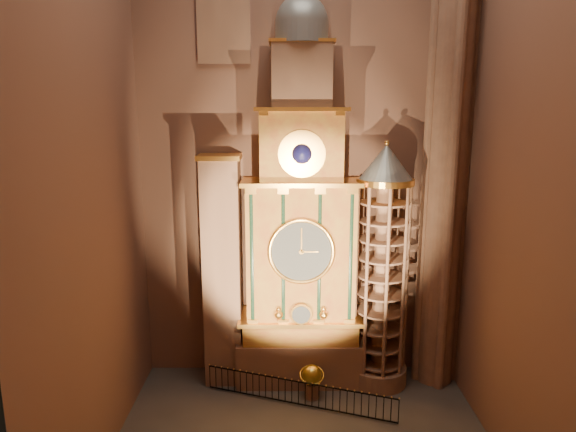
{
  "coord_description": "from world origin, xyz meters",
  "views": [
    {
      "loc": [
        -0.68,
        -16.39,
        12.09
      ],
      "look_at": [
        -0.56,
        3.0,
        8.0
      ],
      "focal_mm": 32.0,
      "sensor_mm": 36.0,
      "label": 1
    }
  ],
  "objects_px": {
    "astronomical_clock": "(301,237)",
    "iron_railing": "(298,393)",
    "celestial_globe": "(312,378)",
    "stair_turret": "(382,270)",
    "portrait_tower": "(223,271)"
  },
  "relations": [
    {
      "from": "astronomical_clock",
      "to": "iron_railing",
      "type": "bearing_deg",
      "value": -93.34
    },
    {
      "from": "astronomical_clock",
      "to": "celestial_globe",
      "type": "height_order",
      "value": "astronomical_clock"
    },
    {
      "from": "stair_turret",
      "to": "iron_railing",
      "type": "height_order",
      "value": "stair_turret"
    },
    {
      "from": "astronomical_clock",
      "to": "iron_railing",
      "type": "distance_m",
      "value": 6.48
    },
    {
      "from": "iron_railing",
      "to": "astronomical_clock",
      "type": "bearing_deg",
      "value": 86.66
    },
    {
      "from": "celestial_globe",
      "to": "iron_railing",
      "type": "height_order",
      "value": "celestial_globe"
    },
    {
      "from": "portrait_tower",
      "to": "celestial_globe",
      "type": "height_order",
      "value": "portrait_tower"
    },
    {
      "from": "portrait_tower",
      "to": "stair_turret",
      "type": "bearing_deg",
      "value": -2.33
    },
    {
      "from": "stair_turret",
      "to": "celestial_globe",
      "type": "distance_m",
      "value": 5.49
    },
    {
      "from": "portrait_tower",
      "to": "iron_railing",
      "type": "xyz_separation_m",
      "value": [
        3.27,
        -2.21,
        -4.57
      ]
    },
    {
      "from": "stair_turret",
      "to": "celestial_globe",
      "type": "bearing_deg",
      "value": -156.52
    },
    {
      "from": "astronomical_clock",
      "to": "portrait_tower",
      "type": "height_order",
      "value": "astronomical_clock"
    },
    {
      "from": "portrait_tower",
      "to": "stair_turret",
      "type": "height_order",
      "value": "stair_turret"
    },
    {
      "from": "astronomical_clock",
      "to": "portrait_tower",
      "type": "relative_size",
      "value": 1.64
    },
    {
      "from": "stair_turret",
      "to": "portrait_tower",
      "type": "bearing_deg",
      "value": 177.67
    }
  ]
}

